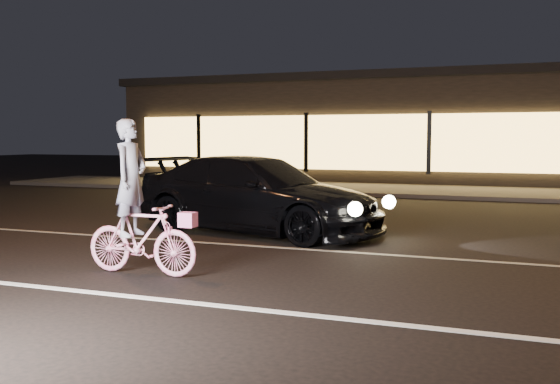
% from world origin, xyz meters
% --- Properties ---
extents(ground, '(90.00, 90.00, 0.00)m').
position_xyz_m(ground, '(0.00, 0.00, 0.00)').
color(ground, black).
rests_on(ground, ground).
extents(lane_stripe_near, '(60.00, 0.12, 0.01)m').
position_xyz_m(lane_stripe_near, '(0.00, -1.50, 0.00)').
color(lane_stripe_near, silver).
rests_on(lane_stripe_near, ground).
extents(lane_stripe_far, '(60.00, 0.10, 0.01)m').
position_xyz_m(lane_stripe_far, '(0.00, 2.00, 0.00)').
color(lane_stripe_far, gray).
rests_on(lane_stripe_far, ground).
extents(sidewalk, '(30.00, 4.00, 0.12)m').
position_xyz_m(sidewalk, '(0.00, 13.00, 0.06)').
color(sidewalk, '#383533').
rests_on(sidewalk, ground).
extents(storefront, '(25.40, 8.42, 4.20)m').
position_xyz_m(storefront, '(0.00, 18.97, 2.15)').
color(storefront, black).
rests_on(storefront, ground).
extents(cyclist, '(1.61, 0.55, 2.02)m').
position_xyz_m(cyclist, '(-1.75, -0.48, 0.72)').
color(cyclist, '#FF327E').
rests_on(cyclist, ground).
extents(sedan, '(5.26, 3.06, 1.43)m').
position_xyz_m(sedan, '(-1.69, 3.38, 0.72)').
color(sedan, black).
rests_on(sedan, ground).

